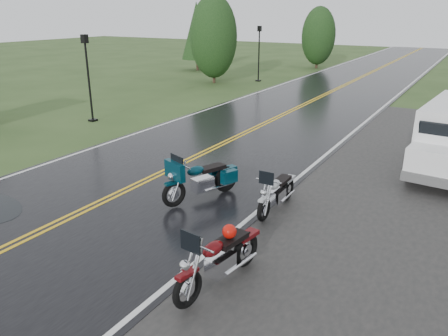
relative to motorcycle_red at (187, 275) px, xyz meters
name	(u,v)px	position (x,y,z in m)	size (l,w,h in m)	color
ground	(90,208)	(-4.48, 2.02, -0.67)	(120.00, 120.00, 0.00)	#2D471E
road	(262,125)	(-4.48, 12.02, -0.65)	(8.00, 100.00, 0.04)	black
motorcycle_red	(187,275)	(0.00, 0.00, 0.00)	(0.83, 2.27, 1.34)	#56090D
motorcycle_teal	(173,184)	(-2.61, 3.10, 0.01)	(0.84, 2.32, 1.37)	#052E3B
motorcycle_silver	(264,200)	(-0.31, 3.55, -0.07)	(0.74, 2.03, 1.20)	#B2B5BA
van_white	(416,146)	(2.28, 8.27, 0.41)	(2.06, 5.48, 2.15)	white
lamp_post_near_left	(89,79)	(-11.54, 8.80, 1.26)	(0.33, 0.33, 3.87)	black
lamp_post_far_left	(259,54)	(-10.42, 23.56, 1.25)	(0.33, 0.33, 3.85)	black
tree_left_mid	(214,46)	(-12.76, 21.30, 1.85)	(3.22, 3.22, 5.03)	#1E3D19
tree_left_far	(318,42)	(-9.40, 33.02, 1.55)	(2.89, 2.89, 4.44)	#1E3D19
pine_left_far	(197,37)	(-17.64, 26.45, 2.02)	(2.59, 2.59, 5.39)	#1E3D19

